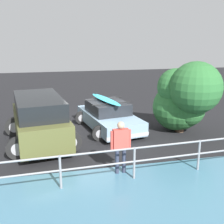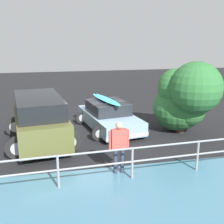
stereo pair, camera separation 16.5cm
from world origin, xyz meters
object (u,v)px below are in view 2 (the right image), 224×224
(sedan_car, at_px, (109,116))
(suv_car, at_px, (39,119))
(bush_near_left, at_px, (185,99))
(person_bystander, at_px, (119,143))

(sedan_car, relative_size, suv_car, 0.93)
(suv_car, xyz_separation_m, bush_near_left, (-5.97, 0.09, 0.55))
(sedan_car, distance_m, person_bystander, 4.32)
(suv_car, xyz_separation_m, person_bystander, (-2.42, 3.11, 0.02))
(sedan_car, xyz_separation_m, bush_near_left, (-3.01, 1.25, 0.92))
(bush_near_left, bearing_deg, sedan_car, -22.50)
(suv_car, bearing_deg, bush_near_left, 179.13)
(sedan_car, bearing_deg, person_bystander, 82.73)
(sedan_car, relative_size, person_bystander, 2.56)
(person_bystander, xyz_separation_m, bush_near_left, (-3.55, -3.02, 0.52))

